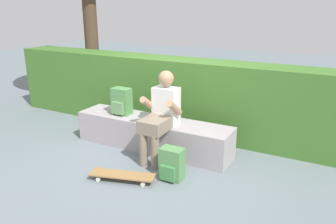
% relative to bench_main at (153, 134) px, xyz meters
% --- Properties ---
extents(ground_plane, '(24.00, 24.00, 0.00)m').
position_rel_bench_main_xyz_m(ground_plane, '(0.00, -0.29, -0.23)').
color(ground_plane, slate).
extents(bench_main, '(2.37, 0.52, 0.46)m').
position_rel_bench_main_xyz_m(bench_main, '(0.00, 0.00, 0.00)').
color(bench_main, '#9E9499').
rests_on(bench_main, ground).
extents(person_skater, '(0.49, 0.62, 1.21)m').
position_rel_bench_main_xyz_m(person_skater, '(0.27, -0.22, 0.43)').
color(person_skater, white).
rests_on(person_skater, ground).
extents(skateboard_near_person, '(0.82, 0.42, 0.09)m').
position_rel_bench_main_xyz_m(skateboard_near_person, '(0.17, -1.00, -0.15)').
color(skateboard_near_person, olive).
rests_on(skateboard_near_person, ground).
extents(backpack_on_bench, '(0.28, 0.23, 0.40)m').
position_rel_bench_main_xyz_m(backpack_on_bench, '(-0.53, -0.01, 0.42)').
color(backpack_on_bench, '#51894C').
rests_on(backpack_on_bench, bench_main).
extents(backpack_on_ground, '(0.28, 0.23, 0.40)m').
position_rel_bench_main_xyz_m(backpack_on_ground, '(0.67, -0.67, -0.03)').
color(backpack_on_ground, '#51894C').
rests_on(backpack_on_ground, ground).
extents(hedge_row, '(5.96, 0.59, 1.21)m').
position_rel_bench_main_xyz_m(hedge_row, '(-0.35, 0.89, 0.38)').
color(hedge_row, '#3F6F29').
rests_on(hedge_row, ground).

